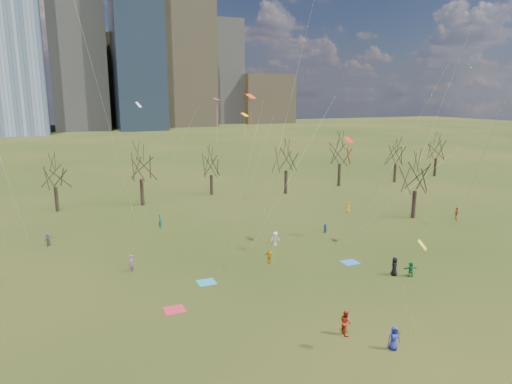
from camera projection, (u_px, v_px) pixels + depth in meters
name	position (u px, v px, depth m)	size (l,w,h in m)	color
ground	(314.00, 306.00, 36.51)	(500.00, 500.00, 0.00)	black
downtown_skyline	(89.00, 46.00, 216.99)	(212.50, 78.00, 118.00)	slate
bare_tree_row	(190.00, 166.00, 68.70)	(113.04, 29.80, 9.50)	black
blanket_teal	(207.00, 282.00, 41.12)	(1.60, 1.50, 0.03)	teal
blanket_navy	(350.00, 262.00, 45.99)	(1.60, 1.50, 0.03)	blue
blanket_crimson	(174.00, 310.00, 35.87)	(1.60, 1.50, 0.03)	red
person_0	(394.00, 338.00, 30.14)	(0.81, 0.52, 1.65)	navy
person_2	(346.00, 322.00, 32.06)	(0.90, 0.70, 1.85)	red
person_4	(269.00, 256.00, 45.39)	(0.96, 0.40, 1.64)	gold
person_5	(411.00, 269.00, 42.24)	(1.39, 0.44, 1.50)	#19723C
person_6	(395.00, 266.00, 42.57)	(0.86, 0.56, 1.77)	black
person_7	(131.00, 263.00, 43.51)	(0.61, 0.40, 1.66)	#A154A8
person_8	(325.00, 229.00, 55.62)	(0.56, 0.44, 1.15)	#224696
person_9	(275.00, 239.00, 51.11)	(1.02, 0.59, 1.58)	silver
person_10	(457.00, 213.00, 61.85)	(0.96, 0.40, 1.64)	#B53B19
person_11	(48.00, 239.00, 50.92)	(1.38, 0.44, 1.49)	#5B5D60
person_12	(348.00, 207.00, 65.55)	(0.71, 0.46, 1.46)	orange
person_13	(160.00, 221.00, 57.58)	(0.68, 0.44, 1.85)	#176B5B
kites_airborne	(259.00, 121.00, 46.96)	(68.23, 47.25, 32.36)	red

